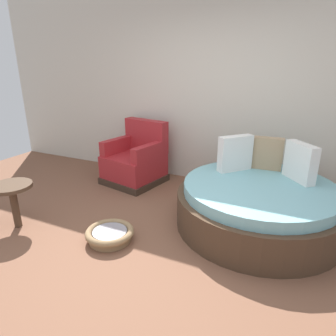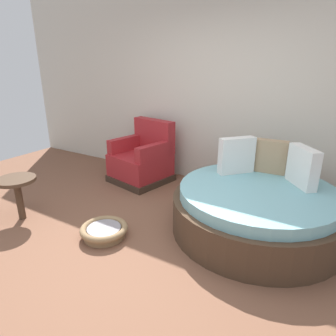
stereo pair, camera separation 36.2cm
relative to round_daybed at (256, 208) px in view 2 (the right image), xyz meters
name	(u,v)px [view 2 (the right image)]	position (x,y,z in m)	size (l,w,h in m)	color
ground_plane	(134,257)	(-0.86, -1.09, -0.28)	(8.00, 8.00, 0.02)	brown
back_wall	(226,83)	(-0.86, 1.14, 1.24)	(8.00, 0.12, 3.01)	beige
round_daybed	(256,208)	(0.00, 0.00, 0.00)	(1.82, 1.82, 0.95)	#473323
red_armchair	(143,160)	(-1.95, 0.58, 0.06)	(0.94, 0.94, 0.94)	#38281E
pet_basket	(104,231)	(-1.34, -0.98, -0.20)	(0.51, 0.51, 0.13)	#8E704C
side_table	(17,186)	(-2.46, -1.20, 0.16)	(0.44, 0.44, 0.52)	#473323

